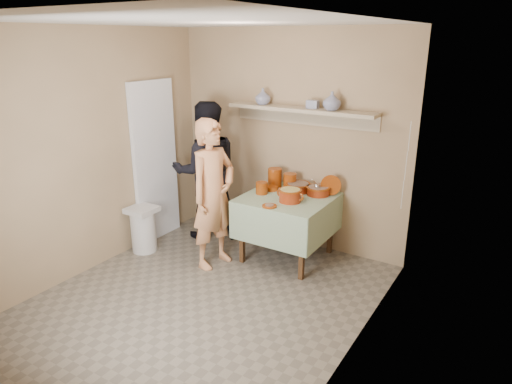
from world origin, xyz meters
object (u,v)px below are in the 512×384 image
Objects in this scene: person_cook at (213,194)px; serving_table at (288,206)px; cazuela_rice at (290,194)px; trash_bin at (143,229)px; person_helper at (206,171)px.

person_cook is 1.73× the size of serving_table.
cazuela_rice is (0.73, 0.43, 0.01)m from person_cook.
trash_bin is (-0.93, -0.19, -0.56)m from person_cook.
person_helper is at bearing 173.17° from cazuela_rice.
person_cook is 1.10m from trash_bin.
person_cook is at bearing 11.42° from trash_bin.
person_cook is at bearing 89.88° from person_helper.
person_helper is (-0.55, 0.58, 0.04)m from person_cook.
serving_table is 1.74× the size of trash_bin.
person_cook is 0.84m from cazuela_rice.
person_cook reaches higher than serving_table.
person_helper reaches higher than person_cook.
trash_bin is (-1.56, -0.76, -0.36)m from serving_table.
serving_table reaches higher than trash_bin.
cazuela_rice is at bearing 20.44° from trash_bin.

